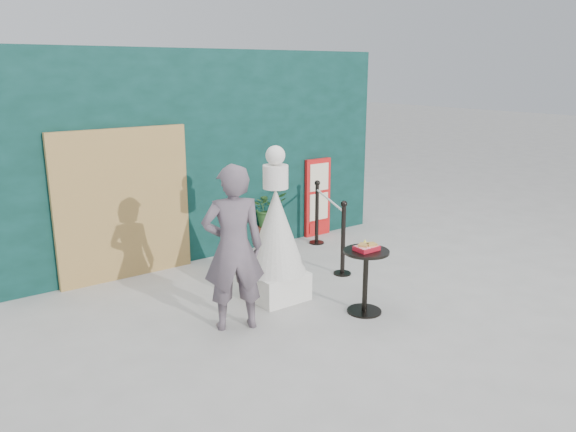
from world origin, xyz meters
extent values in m
plane|color=#ADAAA5|center=(0.00, 0.00, 0.00)|extent=(60.00, 60.00, 0.00)
cube|color=black|center=(0.00, 3.15, 1.50)|extent=(6.00, 0.30, 3.00)
cube|color=tan|center=(-1.40, 2.94, 1.00)|extent=(1.80, 0.08, 2.00)
imported|color=#61535D|center=(-1.03, 0.77, 0.90)|extent=(0.77, 0.64, 1.80)
cube|color=red|center=(1.90, 2.96, 0.65)|extent=(0.50, 0.06, 1.30)
cube|color=beige|center=(1.90, 2.92, 1.00)|extent=(0.38, 0.02, 0.45)
cube|color=beige|center=(1.90, 2.92, 0.50)|extent=(0.38, 0.02, 0.45)
cube|color=red|center=(1.90, 2.92, 0.15)|extent=(0.38, 0.02, 0.18)
cube|color=white|center=(-0.20, 1.17, 0.17)|extent=(0.63, 0.63, 0.34)
cone|color=silver|center=(-0.20, 1.17, 0.86)|extent=(0.73, 0.73, 1.03)
cylinder|color=white|center=(-0.20, 1.17, 1.51)|extent=(0.30, 0.30, 0.27)
sphere|color=white|center=(-0.20, 1.17, 1.76)|extent=(0.23, 0.23, 0.23)
cylinder|color=black|center=(0.38, 0.22, 0.01)|extent=(0.40, 0.40, 0.02)
cylinder|color=black|center=(0.38, 0.22, 0.36)|extent=(0.06, 0.06, 0.72)
cylinder|color=black|center=(0.38, 0.22, 0.73)|extent=(0.52, 0.52, 0.03)
cube|color=#B51324|center=(0.38, 0.22, 0.78)|extent=(0.26, 0.19, 0.05)
cube|color=red|center=(0.38, 0.22, 0.80)|extent=(0.24, 0.17, 0.00)
cube|color=tan|center=(0.34, 0.23, 0.82)|extent=(0.15, 0.14, 0.02)
cube|color=#DDB450|center=(0.43, 0.20, 0.82)|extent=(0.13, 0.13, 0.02)
cone|color=#F6F540|center=(0.40, 0.27, 0.83)|extent=(0.06, 0.06, 0.06)
cylinder|color=brown|center=(0.87, 2.89, 0.15)|extent=(0.35, 0.35, 0.29)
cylinder|color=brown|center=(0.87, 2.89, 0.31)|extent=(0.39, 0.39, 0.05)
imported|color=#305A26|center=(0.87, 2.89, 0.66)|extent=(0.57, 0.50, 0.64)
cylinder|color=black|center=(1.00, 1.30, 0.01)|extent=(0.24, 0.24, 0.02)
cylinder|color=black|center=(1.00, 1.30, 0.48)|extent=(0.06, 0.06, 0.96)
sphere|color=black|center=(1.00, 1.30, 0.99)|extent=(0.09, 0.09, 0.09)
cylinder|color=black|center=(1.60, 2.60, 0.01)|extent=(0.24, 0.24, 0.02)
cylinder|color=black|center=(1.60, 2.60, 0.48)|extent=(0.06, 0.06, 0.96)
sphere|color=black|center=(1.60, 2.60, 0.99)|extent=(0.09, 0.09, 0.09)
cylinder|color=white|center=(1.30, 1.95, 0.88)|extent=(0.63, 1.31, 0.03)
camera|label=1|loc=(-3.89, -4.10, 2.73)|focal=35.00mm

